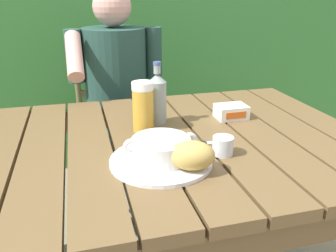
# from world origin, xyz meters

# --- Properties ---
(dining_table) EXTENTS (1.29, 0.96, 0.75)m
(dining_table) POSITION_xyz_m (0.00, 0.00, 0.66)
(dining_table) COLOR brown
(dining_table) RESTS_ON ground_plane
(chair_near_diner) EXTENTS (0.43, 0.42, 0.93)m
(chair_near_diner) POSITION_xyz_m (-0.11, 0.92, 0.48)
(chair_near_diner) COLOR brown
(chair_near_diner) RESTS_ON ground_plane
(person_eating) EXTENTS (0.48, 0.47, 1.25)m
(person_eating) POSITION_xyz_m (-0.11, 0.72, 0.73)
(person_eating) COLOR #23433A
(person_eating) RESTS_ON ground_plane
(serving_plate) EXTENTS (0.30, 0.30, 0.01)m
(serving_plate) POSITION_xyz_m (-0.09, -0.17, 0.76)
(serving_plate) COLOR white
(serving_plate) RESTS_ON dining_table
(soup_bowl) EXTENTS (0.22, 0.17, 0.07)m
(soup_bowl) POSITION_xyz_m (-0.09, -0.17, 0.80)
(soup_bowl) COLOR white
(soup_bowl) RESTS_ON serving_plate
(bread_roll) EXTENTS (0.15, 0.12, 0.08)m
(bread_roll) POSITION_xyz_m (-0.03, -0.24, 0.81)
(bread_roll) COLOR tan
(bread_roll) RESTS_ON serving_plate
(beer_glass) EXTENTS (0.07, 0.07, 0.18)m
(beer_glass) POSITION_xyz_m (-0.10, 0.09, 0.84)
(beer_glass) COLOR gold
(beer_glass) RESTS_ON dining_table
(beer_bottle) EXTENTS (0.07, 0.07, 0.23)m
(beer_bottle) POSITION_xyz_m (-0.03, 0.15, 0.85)
(beer_bottle) COLOR gray
(beer_bottle) RESTS_ON dining_table
(water_glass_small) EXTENTS (0.06, 0.06, 0.06)m
(water_glass_small) POSITION_xyz_m (0.10, -0.16, 0.78)
(water_glass_small) COLOR silver
(water_glass_small) RESTS_ON dining_table
(butter_tub) EXTENTS (0.12, 0.09, 0.05)m
(butter_tub) POSITION_xyz_m (0.26, 0.13, 0.78)
(butter_tub) COLOR white
(butter_tub) RESTS_ON dining_table
(table_knife) EXTENTS (0.15, 0.03, 0.01)m
(table_knife) POSITION_xyz_m (0.07, -0.08, 0.76)
(table_knife) COLOR silver
(table_knife) RESTS_ON dining_table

